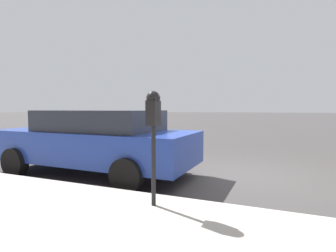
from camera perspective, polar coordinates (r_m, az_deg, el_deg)
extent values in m
plane|color=#3D3A3A|center=(6.09, 14.44, -10.69)|extent=(220.00, 220.00, 0.00)
cylinder|color=black|center=(3.63, -3.17, -8.64)|extent=(0.06, 0.06, 1.10)
cube|color=black|center=(3.54, -3.21, 2.83)|extent=(0.20, 0.14, 0.34)
sphere|color=black|center=(3.55, -3.22, 6.11)|extent=(0.19, 0.19, 0.19)
cube|color=gold|center=(3.64, -2.49, 2.18)|extent=(0.01, 0.11, 0.12)
cube|color=black|center=(3.64, -2.50, 4.06)|extent=(0.01, 0.10, 0.08)
cube|color=navy|center=(6.30, -15.83, -4.06)|extent=(1.91, 4.74, 0.69)
cube|color=#232833|center=(6.13, -14.56, 1.16)|extent=(1.65, 2.67, 0.46)
cylinder|color=black|center=(6.79, -30.40, -6.83)|extent=(0.23, 0.64, 0.64)
cylinder|color=black|center=(7.98, -19.80, -5.03)|extent=(0.23, 0.64, 0.64)
cylinder|color=black|center=(4.80, -8.98, -10.60)|extent=(0.23, 0.64, 0.64)
cylinder|color=black|center=(6.37, -0.14, -6.99)|extent=(0.23, 0.64, 0.64)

